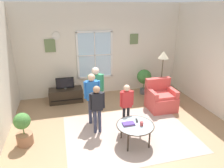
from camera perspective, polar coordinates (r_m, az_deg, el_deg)
name	(u,v)px	position (r m, az deg, el deg)	size (l,w,h in m)	color
ground_plane	(127,136)	(5.06, 4.11, -14.10)	(6.04, 6.11, 0.02)	#9E7A56
back_wall	(101,50)	(7.01, -3.03, 9.28)	(5.44, 0.17, 2.99)	beige
area_rug	(129,133)	(5.15, 4.58, -13.25)	(2.98, 2.28, 0.01)	tan
tv_stand	(66,95)	(6.75, -12.52, -3.03)	(1.03, 0.49, 0.43)	#2D2319
television	(65,83)	(6.59, -12.80, 0.24)	(0.55, 0.08, 0.37)	#4C4C4C
armchair	(161,98)	(6.27, 13.23, -3.84)	(0.76, 0.74, 0.87)	#D14C47
coffee_table	(135,126)	(4.61, 6.40, -11.37)	(0.82, 0.82, 0.46)	#99B2B7
book_stack	(128,124)	(4.59, 4.54, -10.85)	(0.26, 0.19, 0.04)	#553E57
cup	(142,124)	(4.57, 8.14, -10.72)	(0.07, 0.07, 0.10)	#BF3F3F
remote_near_books	(137,120)	(4.74, 6.81, -9.91)	(0.04, 0.14, 0.02)	black
person_black_shirt	(97,104)	(4.80, -4.16, -5.57)	(0.36, 0.16, 1.20)	#333851
person_green_shirt	(96,87)	(5.44, -4.46, -0.76)	(0.43, 0.19, 1.42)	black
person_red_shirt	(126,102)	(5.01, 3.98, -4.84)	(0.34, 0.16, 1.15)	black
person_blue_shirt	(92,93)	(5.17, -5.52, -2.51)	(0.41, 0.18, 1.35)	#333851
potted_plant_by_window	(144,78)	(7.14, 8.82, 1.65)	(0.49, 0.49, 0.87)	#4C565B
potted_plant_corner	(23,129)	(4.96, -23.20, -11.19)	(0.35, 0.35, 0.75)	#9E6B4C
floor_lamp	(163,60)	(6.58, 13.86, 6.48)	(0.32, 0.32, 1.59)	black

